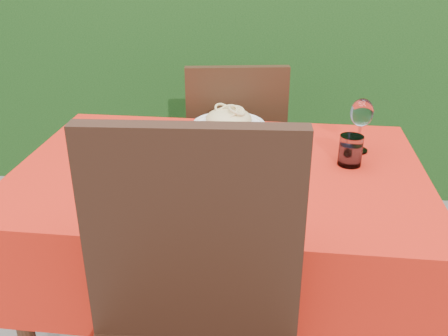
# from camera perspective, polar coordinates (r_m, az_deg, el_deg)

# --- Properties ---
(hedge) EXTENTS (3.20, 0.55, 1.78)m
(hedge) POSITION_cam_1_polar(r_m,az_deg,el_deg) (2.99, 3.39, 15.79)
(hedge) COLOR black
(hedge) RESTS_ON ground
(dining_table) EXTENTS (1.26, 0.86, 0.75)m
(dining_table) POSITION_cam_1_polar(r_m,az_deg,el_deg) (1.62, -0.49, -4.69)
(dining_table) COLOR #402214
(dining_table) RESTS_ON ground
(chair_far) EXTENTS (0.48, 0.48, 0.93)m
(chair_far) POSITION_cam_1_polar(r_m,az_deg,el_deg) (2.24, 1.25, 2.28)
(chair_far) COLOR black
(chair_far) RESTS_ON ground
(pizza_plate) EXTENTS (0.30, 0.30, 0.06)m
(pizza_plate) POSITION_cam_1_polar(r_m,az_deg,el_deg) (1.45, 0.54, -0.65)
(pizza_plate) COLOR white
(pizza_plate) RESTS_ON dining_table
(pasta_plate) EXTENTS (0.28, 0.28, 0.08)m
(pasta_plate) POSITION_cam_1_polar(r_m,az_deg,el_deg) (1.84, 0.54, 5.24)
(pasta_plate) COLOR white
(pasta_plate) RESTS_ON dining_table
(water_glass) EXTENTS (0.07, 0.07, 0.10)m
(water_glass) POSITION_cam_1_polar(r_m,az_deg,el_deg) (1.60, 14.24, 1.80)
(water_glass) COLOR silver
(water_glass) RESTS_ON dining_table
(wine_glass) EXTENTS (0.07, 0.07, 0.18)m
(wine_glass) POSITION_cam_1_polar(r_m,az_deg,el_deg) (1.68, 15.46, 5.87)
(wine_glass) COLOR silver
(wine_glass) RESTS_ON dining_table
(fork) EXTENTS (0.04, 0.20, 0.01)m
(fork) POSITION_cam_1_polar(r_m,az_deg,el_deg) (1.55, -10.49, -0.19)
(fork) COLOR #AFB0B6
(fork) RESTS_ON dining_table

